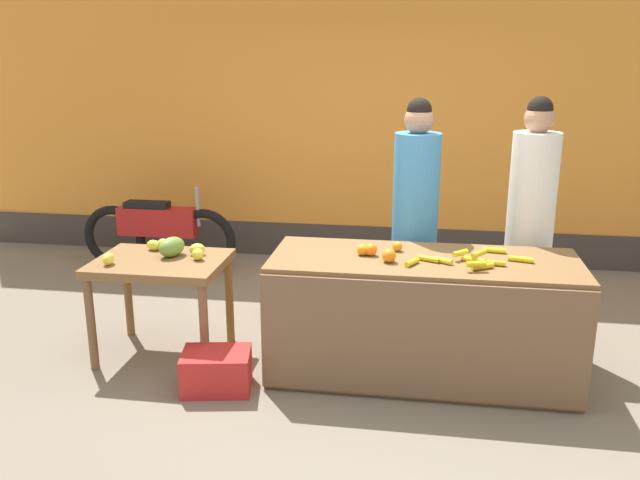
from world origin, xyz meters
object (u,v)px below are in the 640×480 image
at_px(produce_crate, 217,371).
at_px(vendor_woman_white_shirt, 530,223).
at_px(vendor_woman_blue_shirt, 415,221).
at_px(parked_motorcycle, 158,231).
at_px(produce_sack, 283,292).

bearing_deg(produce_crate, vendor_woman_white_shirt, 28.19).
bearing_deg(produce_crate, vendor_woman_blue_shirt, 40.99).
xyz_separation_m(vendor_woman_blue_shirt, parked_motorcycle, (-2.56, 1.23, -0.52)).
bearing_deg(vendor_woman_white_shirt, produce_sack, 175.07).
height_order(parked_motorcycle, produce_sack, parked_motorcycle).
distance_m(vendor_woman_blue_shirt, parked_motorcycle, 2.89).
distance_m(vendor_woman_white_shirt, produce_crate, 2.48).
relative_size(vendor_woman_blue_shirt, parked_motorcycle, 1.14).
height_order(parked_motorcycle, produce_crate, parked_motorcycle).
xyz_separation_m(vendor_woman_blue_shirt, vendor_woman_white_shirt, (0.84, 0.04, 0.01)).
bearing_deg(vendor_woman_blue_shirt, parked_motorcycle, 154.34).
xyz_separation_m(parked_motorcycle, produce_sack, (1.50, -1.03, -0.18)).
bearing_deg(vendor_woman_white_shirt, produce_crate, -151.81).
bearing_deg(produce_crate, parked_motorcycle, 119.91).
bearing_deg(produce_crate, produce_sack, 82.03).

